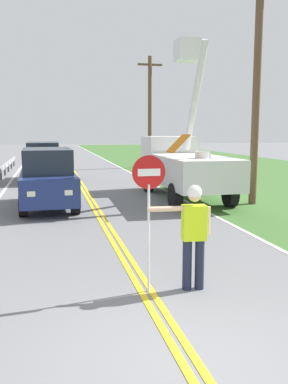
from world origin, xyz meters
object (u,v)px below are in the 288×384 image
object	(u,v)px
flagger_worker	(193,230)
stop_sign_paddle	(149,193)
oncoming_suv_nearest	(48,178)
oncoming_suv_second	(44,161)
utility_pole_near	(257,85)
utility_bucket_truck	(182,162)
utility_pole_mid	(150,110)

from	to	relation	value
flagger_worker	stop_sign_paddle	size ratio (longest dim) A/B	0.78
flagger_worker	oncoming_suv_nearest	distance (m)	8.79
oncoming_suv_second	flagger_worker	bearing A→B (deg)	-80.98
oncoming_suv_nearest	utility_pole_near	world-z (taller)	utility_pole_near
stop_sign_paddle	utility_pole_near	bearing A→B (deg)	52.14
utility_bucket_truck	utility_pole_near	xyz separation A→B (m)	(2.06, -2.14, 2.92)
utility_pole_near	utility_pole_mid	distance (m)	16.00
stop_sign_paddle	oncoming_suv_second	distance (m)	16.66
flagger_worker	oncoming_suv_second	bearing A→B (deg)	99.02
utility_pole_mid	oncoming_suv_nearest	bearing A→B (deg)	-116.14
utility_bucket_truck	oncoming_suv_second	xyz separation A→B (m)	(-5.60, 6.95, -0.38)
flagger_worker	utility_bucket_truck	world-z (taller)	utility_bucket_truck
utility_bucket_truck	oncoming_suv_second	distance (m)	8.93
utility_pole_mid	flagger_worker	bearing A→B (deg)	-101.94
utility_bucket_truck	flagger_worker	bearing A→B (deg)	-107.05
flagger_worker	utility_pole_near	bearing A→B (deg)	56.22
flagger_worker	utility_pole_mid	size ratio (longest dim) A/B	0.23
stop_sign_paddle	utility_bucket_truck	distance (m)	10.30
oncoming_suv_second	utility_pole_near	bearing A→B (deg)	-49.88
flagger_worker	oncoming_suv_second	xyz separation A→B (m)	(-2.64, 16.61, 0.01)
flagger_worker	stop_sign_paddle	distance (m)	1.02
oncoming_suv_second	utility_pole_mid	world-z (taller)	utility_pole_mid
oncoming_suv_second	stop_sign_paddle	bearing A→B (deg)	-83.55
oncoming_suv_nearest	oncoming_suv_second	world-z (taller)	same
oncoming_suv_nearest	flagger_worker	bearing A→B (deg)	-73.99
stop_sign_paddle	utility_pole_mid	world-z (taller)	utility_pole_mid
oncoming_suv_nearest	utility_pole_near	distance (m)	8.20
utility_pole_mid	utility_bucket_truck	bearing A→B (deg)	-98.25
oncoming_suv_nearest	utility_pole_mid	xyz separation A→B (m)	(7.39, 15.06, 3.13)
flagger_worker	utility_pole_mid	xyz separation A→B (m)	(4.97, 23.51, 3.15)
stop_sign_paddle	utility_bucket_truck	size ratio (longest dim) A/B	0.34
utility_pole_near	utility_pole_mid	bearing A→B (deg)	90.20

